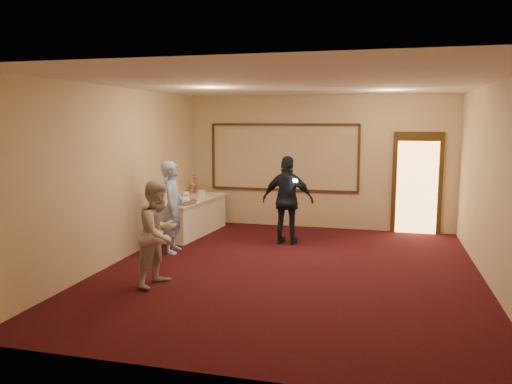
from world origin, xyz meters
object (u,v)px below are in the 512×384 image
pavlova_tray (183,201)px  plate_stack_a (185,195)px  man (173,207)px  woman (159,233)px  buffet_table (191,216)px  cupcake_stand (195,186)px  plate_stack_b (201,193)px  tart (191,200)px  guest (288,200)px

pavlova_tray → plate_stack_a: bearing=109.2°
man → plate_stack_a: bearing=3.8°
woman → buffet_table: bearing=25.9°
cupcake_stand → plate_stack_b: bearing=-55.9°
pavlova_tray → tart: bearing=88.2°
plate_stack_a → plate_stack_b: 0.41m
tart → guest: (2.04, 0.02, 0.08)m
tart → man: (0.09, -1.15, 0.05)m
tart → guest: 2.04m
plate_stack_b → pavlova_tray: bearing=-88.5°
cupcake_stand → woman: size_ratio=0.29×
plate_stack_b → guest: 2.20m
buffet_table → pavlova_tray: 0.93m
plate_stack_b → cupcake_stand: bearing=124.1°
cupcake_stand → plate_stack_b: size_ratio=2.59×
plate_stack_a → plate_stack_b: (0.25, 0.33, 0.00)m
buffet_table → plate_stack_a: (-0.12, 0.01, 0.46)m
woman → cupcake_stand: bearing=26.1°
buffet_table → plate_stack_b: (0.13, 0.34, 0.46)m
cupcake_stand → tart: bearing=-72.6°
pavlova_tray → woman: size_ratio=0.35×
buffet_table → guest: guest is taller
plate_stack_b → guest: size_ratio=0.10×
tart → plate_stack_b: bearing=93.3°
man → tart: bearing=-5.4°
woman → guest: bearing=-13.1°
pavlova_tray → cupcake_stand: cupcake_stand is taller
tart → woman: 3.00m
guest → plate_stack_b: bearing=-16.5°
man → guest: (1.94, 1.17, 0.02)m
plate_stack_b → woman: 3.73m
tart → pavlova_tray: bearing=-91.8°
plate_stack_b → tart: size_ratio=0.65×
cupcake_stand → guest: bearing=-26.8°
buffet_table → plate_stack_b: size_ratio=12.49×
woman → guest: size_ratio=0.89×
buffet_table → cupcake_stand: 1.03m
buffet_table → plate_stack_a: 0.47m
buffet_table → guest: size_ratio=1.27×
cupcake_stand → guest: 2.72m
plate_stack_a → woman: (0.95, -3.33, -0.06)m
buffet_table → tart: size_ratio=8.06×
plate_stack_a → guest: bearing=-9.3°
buffet_table → man: man is taller
man → guest: 2.27m
plate_stack_b → guest: (2.08, -0.71, 0.03)m
tart → guest: size_ratio=0.16×
man → pavlova_tray: bearing=-2.0°
plate_stack_a → plate_stack_b: bearing=52.7°
cupcake_stand → plate_stack_b: cupcake_stand is taller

